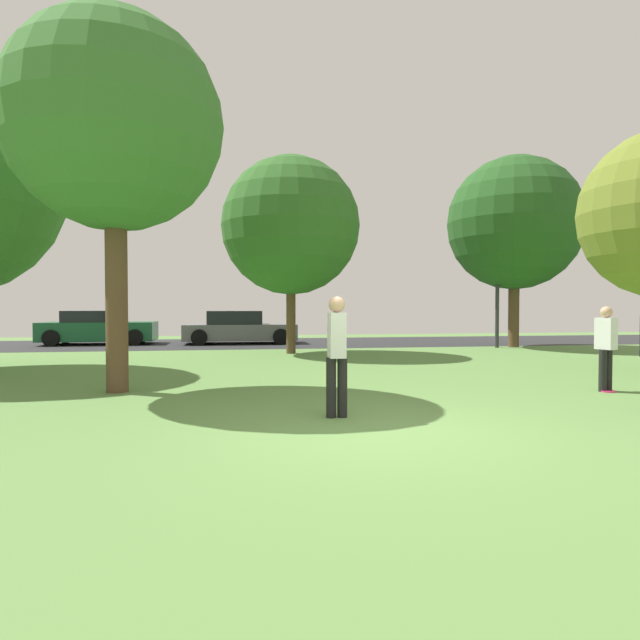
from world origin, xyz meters
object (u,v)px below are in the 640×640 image
object	(u,v)px
person_walking	(337,350)
street_lamp_post	(497,287)
frisbee_disc	(608,391)
person_bystander	(606,345)
oak_tree_left	(115,124)
oak_tree_center	(515,223)
parked_car_green	(98,329)
parked_car_grey	(239,329)
oak_tree_right	(291,226)

from	to	relation	value
person_walking	street_lamp_post	world-z (taller)	street_lamp_post
frisbee_disc	street_lamp_post	distance (m)	10.57
street_lamp_post	person_bystander	bearing A→B (deg)	-106.91
person_bystander	oak_tree_left	bearing A→B (deg)	61.22
oak_tree_center	person_bystander	world-z (taller)	oak_tree_center
person_walking	parked_car_green	bearing A→B (deg)	25.18
parked_car_green	person_walking	bearing A→B (deg)	-66.07
person_walking	parked_car_grey	distance (m)	15.08
person_walking	oak_tree_right	bearing A→B (deg)	-1.19
person_walking	parked_car_green	size ratio (longest dim) A/B	0.39
oak_tree_right	parked_car_green	xyz separation A→B (m)	(-7.29, 5.35, -3.54)
oak_tree_center	frisbee_disc	distance (m)	11.78
oak_tree_right	person_bystander	bearing A→B (deg)	-60.57
oak_tree_center	person_bystander	bearing A→B (deg)	-110.62
frisbee_disc	parked_car_grey	size ratio (longest dim) A/B	0.06
oak_tree_right	street_lamp_post	distance (m)	8.18
oak_tree_right	parked_car_grey	bearing A→B (deg)	108.48
oak_tree_right	person_bystander	xyz separation A→B (m)	(4.88, -8.65, -3.32)
oak_tree_right	street_lamp_post	size ratio (longest dim) A/B	1.43
person_bystander	frisbee_disc	size ratio (longest dim) A/B	5.78
oak_tree_center	frisbee_disc	xyz separation A→B (m)	(-3.79, -10.13, -4.67)
street_lamp_post	parked_car_grey	bearing A→B (deg)	158.51
oak_tree_left	street_lamp_post	bearing A→B (deg)	35.64
parked_car_green	oak_tree_center	bearing A→B (deg)	-13.85
oak_tree_left	parked_car_green	distance (m)	13.74
oak_tree_right	oak_tree_center	world-z (taller)	oak_tree_center
oak_tree_right	parked_car_grey	distance (m)	6.29
person_walking	parked_car_green	world-z (taller)	person_walking
oak_tree_left	frisbee_disc	size ratio (longest dim) A/B	25.16
person_bystander	frisbee_disc	bearing A→B (deg)	160.59
oak_tree_right	frisbee_disc	bearing A→B (deg)	-60.75
oak_tree_center	frisbee_disc	world-z (taller)	oak_tree_center
oak_tree_left	parked_car_green	bearing A→B (deg)	104.79
oak_tree_left	parked_car_green	size ratio (longest dim) A/B	1.54
oak_tree_center	parked_car_grey	bearing A→B (deg)	161.22
oak_tree_right	frisbee_disc	xyz separation A→B (m)	(4.88, -8.71, -4.16)
parked_car_green	parked_car_grey	distance (m)	5.66
person_walking	frisbee_disc	size ratio (longest dim) A/B	6.31
person_walking	parked_car_grey	xyz separation A→B (m)	(-1.22, 15.03, -0.32)
oak_tree_right	parked_car_green	bearing A→B (deg)	143.72
parked_car_grey	street_lamp_post	size ratio (longest dim) A/B	1.02
oak_tree_right	oak_tree_left	xyz separation A→B (m)	(-3.95, -7.29, 0.66)
frisbee_disc	parked_car_green	xyz separation A→B (m)	(-12.17, 14.06, 0.63)
oak_tree_center	oak_tree_left	world-z (taller)	oak_tree_center
oak_tree_left	parked_car_grey	xyz separation A→B (m)	(2.31, 12.22, -4.21)
frisbee_disc	parked_car_green	size ratio (longest dim) A/B	0.06
person_bystander	parked_car_grey	size ratio (longest dim) A/B	0.34
person_walking	street_lamp_post	size ratio (longest dim) A/B	0.38
oak_tree_left	person_walking	xyz separation A→B (m)	(3.52, -2.81, -3.89)
person_walking	parked_car_grey	world-z (taller)	person_walking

